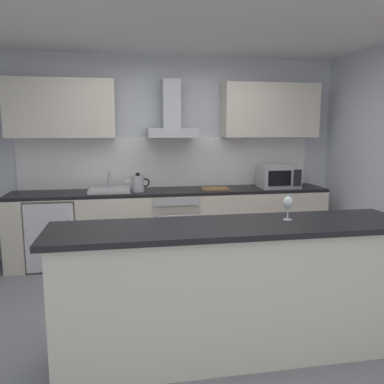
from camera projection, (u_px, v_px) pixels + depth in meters
The scene contains 15 objects.
ground at pixel (197, 316), 3.52m from camera, with size 5.54×4.89×0.02m, color gray.
ceiling at pixel (198, 9), 3.11m from camera, with size 5.54×4.89×0.02m, color white.
wall_back at pixel (169, 157), 5.26m from camera, with size 5.54×0.12×2.60m, color silver.
backsplash_tile at pixel (169, 162), 5.21m from camera, with size 3.86×0.02×0.66m, color white.
counter_back at pixel (173, 224), 5.03m from camera, with size 4.00×0.60×0.90m.
counter_island at pixel (233, 290), 2.83m from camera, with size 2.61×0.64×0.99m.
upper_cabinets at pixel (171, 110), 4.95m from camera, with size 3.94×0.32×0.70m.
oven at pixel (174, 224), 5.00m from camera, with size 0.60×0.62×0.80m.
refrigerator at pixel (54, 232), 4.74m from camera, with size 0.58×0.60×0.85m.
microwave at pixel (278, 176), 5.13m from camera, with size 0.50×0.38×0.30m.
sink at pixel (109, 190), 4.80m from camera, with size 0.50×0.40×0.26m.
kettle at pixel (138, 183), 4.81m from camera, with size 0.29×0.15×0.24m.
range_hood at pixel (172, 119), 4.92m from camera, with size 0.62×0.45×0.72m.
wine_glass at pixel (288, 204), 2.87m from camera, with size 0.08×0.08×0.18m.
chopping_board at pixel (215, 189), 5.00m from camera, with size 0.34×0.22×0.02m, color #9E7247.
Camera 1 is at (-0.64, -3.24, 1.65)m, focal length 36.49 mm.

